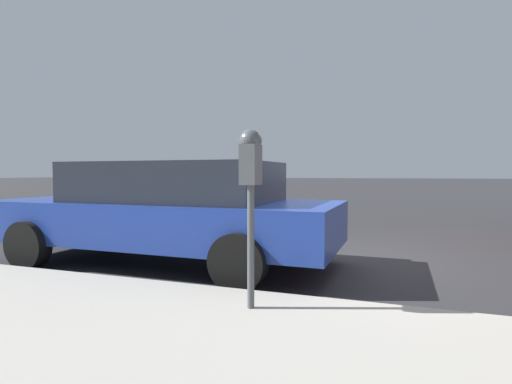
# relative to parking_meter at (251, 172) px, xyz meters

# --- Properties ---
(ground_plane) EXTENTS (220.00, 220.00, 0.00)m
(ground_plane) POSITION_rel_parking_meter_xyz_m (2.70, -0.17, -1.29)
(ground_plane) COLOR #2B2B2D
(parking_meter) EXTENTS (0.21, 0.19, 1.52)m
(parking_meter) POSITION_rel_parking_meter_xyz_m (0.00, 0.00, 0.00)
(parking_meter) COLOR #4C5156
(parking_meter) RESTS_ON sidewalk
(car_blue) EXTENTS (2.12, 4.92, 1.43)m
(car_blue) POSITION_rel_parking_meter_xyz_m (1.73, 1.88, -0.53)
(car_blue) COLOR navy
(car_blue) RESTS_ON ground_plane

